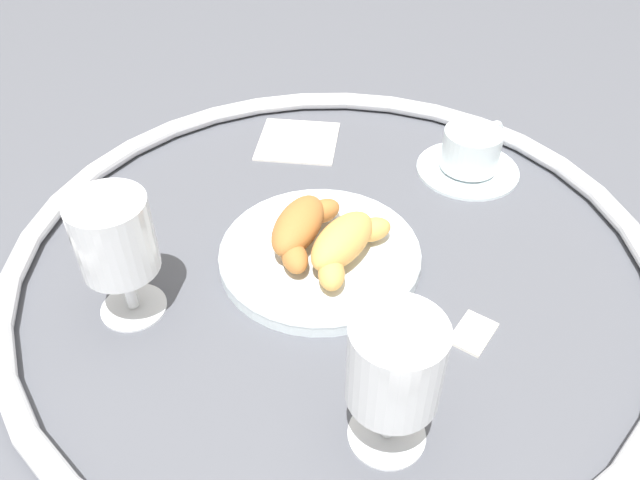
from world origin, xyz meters
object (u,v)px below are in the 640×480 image
sugar_packet (474,332)px  folded_napkin (298,140)px  croissant_large (301,227)px  croissant_small (345,243)px  juice_glass_left (115,241)px  pastry_plate (320,253)px  juice_glass_right (395,369)px  coffee_cup_near (471,154)px

sugar_packet → folded_napkin: 0.40m
croissant_large → croissant_small: (0.02, 0.05, 0.00)m
juice_glass_left → folded_napkin: bearing=157.3°
croissant_small → folded_napkin: (-0.26, -0.08, -0.04)m
juice_glass_left → pastry_plate: bearing=114.9°
juice_glass_left → folded_napkin: 0.37m
pastry_plate → juice_glass_left: size_ratio=1.62×
croissant_large → juice_glass_right: size_ratio=0.94×
croissant_large → croissant_small: same height
croissant_large → folded_napkin: (-0.23, -0.03, -0.04)m
coffee_cup_near → folded_napkin: bearing=-103.1°
juice_glass_right → coffee_cup_near: bearing=164.6°
pastry_plate → sugar_packet: (0.10, 0.16, -0.01)m
sugar_packet → folded_napkin: size_ratio=0.45×
croissant_large → folded_napkin: size_ratio=1.19×
juice_glass_right → folded_napkin: juice_glass_right is taller
sugar_packet → croissant_small: bearing=-91.8°
sugar_packet → coffee_cup_near: bearing=-154.0°
coffee_cup_near → juice_glass_left: size_ratio=0.97×
sugar_packet → croissant_large: bearing=-89.8°
croissant_small → coffee_cup_near: size_ratio=0.90×
sugar_packet → folded_napkin: sugar_packet is taller
coffee_cup_near → croissant_large: bearing=-49.2°
folded_napkin → croissant_large: bearing=6.6°
pastry_plate → coffee_cup_near: bearing=135.6°
pastry_plate → juice_glass_right: 0.24m
folded_napkin → juice_glass_right: bearing=14.9°
pastry_plate → coffee_cup_near: 0.27m
croissant_large → juice_glass_right: (0.23, 0.10, 0.05)m
pastry_plate → croissant_small: 0.04m
croissant_large → sugar_packet: croissant_large is taller
pastry_plate → juice_glass_right: size_ratio=1.62×
juice_glass_left → croissant_large: bearing=120.5°
juice_glass_left → folded_napkin: juice_glass_left is taller
pastry_plate → croissant_large: 0.04m
juice_glass_right → folded_napkin: size_ratio=1.27×
sugar_packet → juice_glass_right: bearing=-5.3°
juice_glass_right → folded_napkin: 0.49m
coffee_cup_near → sugar_packet: (0.29, -0.03, -0.02)m
folded_napkin → croissant_small: bearing=16.7°
croissant_small → coffee_cup_near: bearing=142.1°
croissant_large → croissant_small: bearing=65.0°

